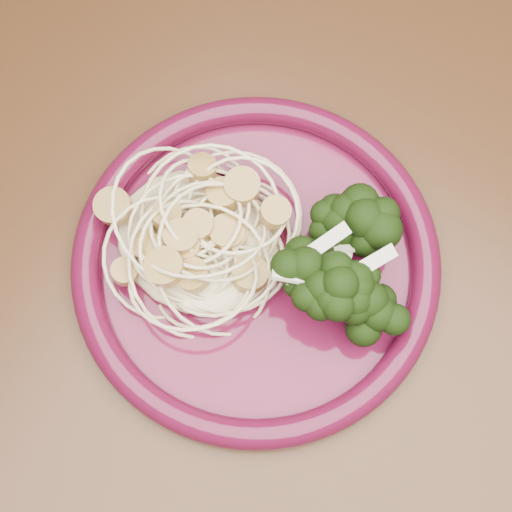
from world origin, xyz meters
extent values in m
plane|color=brown|center=(0.00, 0.00, 0.00)|extent=(3.50, 3.50, 0.00)
cube|color=#472814|center=(0.00, 0.00, 0.73)|extent=(1.20, 0.80, 0.04)
cylinder|color=#472814|center=(-0.55, 0.35, 0.35)|extent=(0.06, 0.06, 0.71)
cylinder|color=#540E28|center=(-0.10, 0.07, 0.75)|extent=(0.30, 0.30, 0.01)
torus|color=#540825|center=(-0.10, 0.07, 0.76)|extent=(0.31, 0.31, 0.02)
ellipsoid|color=beige|center=(-0.14, 0.06, 0.77)|extent=(0.14, 0.13, 0.03)
ellipsoid|color=black|center=(-0.05, 0.08, 0.78)|extent=(0.12, 0.17, 0.05)
camera|label=1|loc=(-0.01, -0.07, 1.23)|focal=50.00mm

